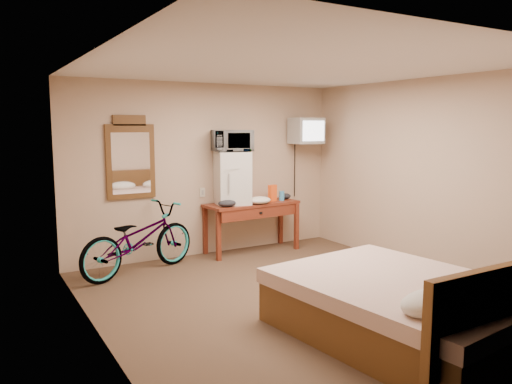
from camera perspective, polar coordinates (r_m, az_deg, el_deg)
room at (r=5.36m, az=4.66°, el=0.71°), size 4.60×4.64×2.50m
desk at (r=7.45m, az=-0.34°, el=-2.10°), size 1.46×0.64×0.75m
mini_fridge at (r=7.27m, az=-2.73°, el=1.61°), size 0.55×0.53×0.77m
microwave at (r=7.24m, az=-2.76°, el=5.86°), size 0.64×0.51×0.31m
snack_bag at (r=7.59m, az=1.89°, el=-0.11°), size 0.14×0.10×0.25m
blue_cup at (r=7.67m, az=2.96°, el=-0.43°), size 0.08×0.08×0.14m
cloth_cream at (r=7.32m, az=0.40°, el=-0.95°), size 0.35×0.27×0.11m
cloth_dark_a at (r=7.07m, az=-3.33°, el=-1.30°), size 0.27×0.20×0.10m
cloth_dark_b at (r=7.81m, az=3.31°, el=-0.48°), size 0.20×0.16×0.09m
crt_television at (r=7.89m, az=5.74°, el=6.97°), size 0.48×0.58×0.40m
wall_mirror at (r=6.92m, az=-14.14°, el=3.73°), size 0.66×0.04×1.12m
bicycle at (r=6.58m, az=-13.26°, el=-5.27°), size 1.81×1.14×0.90m
bed at (r=4.74m, az=16.88°, el=-12.48°), size 1.87×2.34×0.90m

